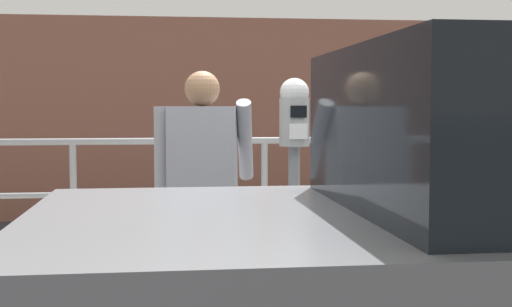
% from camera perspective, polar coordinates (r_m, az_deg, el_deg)
% --- Properties ---
extents(sidewalk_curb, '(36.00, 2.87, 0.16)m').
position_cam_1_polar(sidewalk_curb, '(5.39, 2.55, -11.72)').
color(sidewalk_curb, gray).
rests_on(sidewalk_curb, ground).
extents(parking_meter, '(0.18, 0.19, 1.53)m').
position_cam_1_polar(parking_meter, '(4.21, 3.10, 0.54)').
color(parking_meter, slate).
rests_on(parking_meter, sidewalk_curb).
extents(pedestrian_at_meter, '(0.63, 0.42, 1.58)m').
position_cam_1_polar(pedestrian_at_meter, '(4.28, -4.31, -2.62)').
color(pedestrian_at_meter, slate).
rests_on(pedestrian_at_meter, sidewalk_curb).
extents(background_railing, '(24.06, 0.06, 1.08)m').
position_cam_1_polar(background_railing, '(6.48, 0.68, -1.50)').
color(background_railing, gray).
rests_on(background_railing, sidewalk_curb).
extents(backdrop_wall, '(32.00, 0.50, 2.71)m').
position_cam_1_polar(backdrop_wall, '(9.86, -2.02, 2.89)').
color(backdrop_wall, brown).
rests_on(backdrop_wall, ground).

